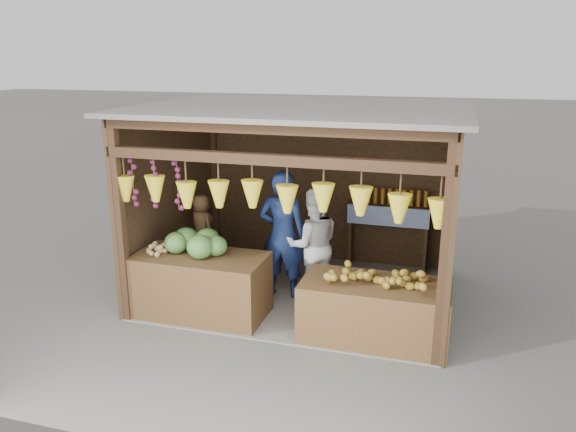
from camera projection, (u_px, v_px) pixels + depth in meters
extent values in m
plane|color=#514F49|center=(301.00, 293.00, 8.08)|extent=(80.00, 80.00, 0.00)
cube|color=slate|center=(301.00, 292.00, 8.07)|extent=(4.00, 3.00, 0.02)
cube|color=black|center=(326.00, 183.00, 9.10)|extent=(4.00, 0.06, 2.60)
cube|color=black|center=(171.00, 196.00, 8.26)|extent=(0.06, 3.00, 2.60)
cube|color=black|center=(453.00, 218.00, 7.16)|extent=(0.06, 3.00, 2.60)
cube|color=#605B54|center=(303.00, 108.00, 7.35)|extent=(4.30, 3.30, 0.06)
cube|color=black|center=(120.00, 223.00, 6.92)|extent=(0.11, 0.11, 2.60)
cube|color=black|center=(445.00, 254.00, 5.86)|extent=(0.11, 0.11, 2.60)
cube|color=black|center=(215.00, 177.00, 9.57)|extent=(0.11, 0.11, 2.60)
cube|color=black|center=(450.00, 192.00, 8.51)|extent=(0.11, 0.11, 2.60)
cube|color=black|center=(268.00, 160.00, 6.14)|extent=(4.00, 0.12, 0.12)
cube|color=black|center=(268.00, 128.00, 6.04)|extent=(4.00, 0.12, 0.12)
cube|color=#382314|center=(389.00, 206.00, 8.69)|extent=(1.25, 0.30, 0.05)
cube|color=#382314|center=(351.00, 235.00, 9.00)|extent=(0.05, 0.28, 1.05)
cube|color=#382314|center=(426.00, 241.00, 8.68)|extent=(0.05, 0.28, 1.05)
cube|color=blue|center=(388.00, 217.00, 8.58)|extent=(1.25, 0.02, 0.30)
cube|color=#4E331A|center=(201.00, 285.00, 7.30)|extent=(1.69, 0.85, 0.83)
cube|color=#4D3319|center=(374.00, 311.00, 6.68)|extent=(1.74, 0.85, 0.73)
cube|color=black|center=(203.00, 267.00, 8.60)|extent=(0.36, 0.36, 0.33)
imported|color=#14224D|center=(282.00, 235.00, 7.73)|extent=(0.68, 0.47, 1.83)
imported|color=silver|center=(313.00, 245.00, 7.69)|extent=(0.95, 0.86, 1.59)
imported|color=brown|center=(202.00, 226.00, 8.42)|extent=(0.57, 0.51, 0.98)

